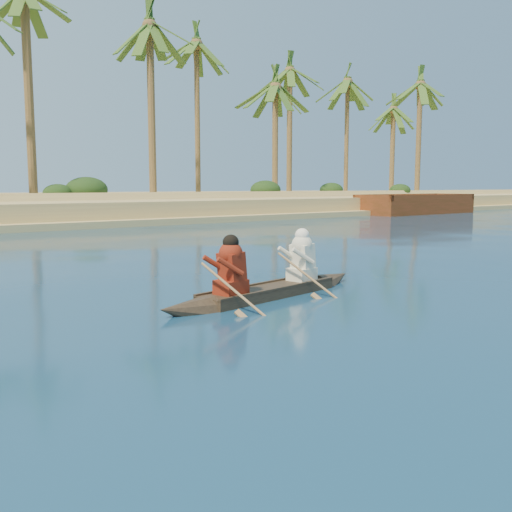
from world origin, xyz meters
TOP-DOWN VIEW (x-y plane):
  - ground at (0.00, 0.00)m, footprint 160.00×160.00m
  - canoe at (2.54, 2.73)m, footprint 5.48×1.57m
  - barge_right at (33.37, 22.00)m, footprint 10.85×3.74m

SIDE VIEW (x-z plane):
  - ground at x=0.00m, z-range 0.00..0.00m
  - canoe at x=2.54m, z-range -0.46..1.04m
  - barge_right at x=33.37m, z-range -0.27..1.53m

